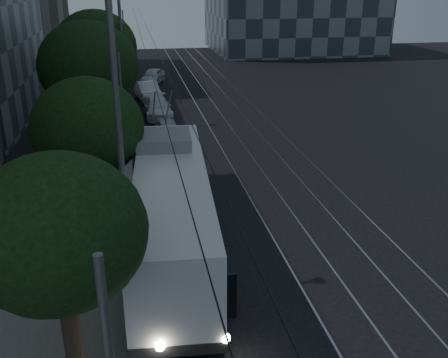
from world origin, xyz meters
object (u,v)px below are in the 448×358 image
car_white_d (153,76)px  streetlamp_far (128,35)px  pickup_silver (173,147)px  streetlamp_near (130,89)px  trolleybus (171,208)px  car_white_a (168,130)px  car_white_c (148,91)px  car_white_b (158,108)px

car_white_d → streetlamp_far: (-2.09, -14.52, 5.30)m
pickup_silver → streetlamp_near: bearing=-97.4°
streetlamp_near → car_white_d: bearing=86.5°
trolleybus → streetlamp_near: bearing=-123.9°
car_white_a → car_white_c: size_ratio=0.80×
pickup_silver → car_white_a: size_ratio=1.45×
car_white_c → car_white_b: bearing=-93.8°
car_white_c → streetlamp_far: size_ratio=0.46×
car_white_a → car_white_c: 11.50m
car_white_d → streetlamp_near: streetlamp_near is taller
car_white_a → streetlamp_near: size_ratio=0.35×
trolleybus → car_white_a: 13.96m
car_white_b → streetlamp_near: size_ratio=0.44×
car_white_a → car_white_c: (-0.76, 11.48, 0.13)m
trolleybus → streetlamp_near: 5.03m
car_white_a → car_white_d: bearing=87.1°
pickup_silver → car_white_c: 15.25m
pickup_silver → streetlamp_far: size_ratio=0.53×
car_white_c → streetlamp_near: streetlamp_near is taller
car_white_c → trolleybus: bearing=-99.2°
pickup_silver → car_white_a: bearing=92.7°
trolleybus → car_white_d: (0.92, 32.64, -0.98)m
car_white_c → streetlamp_near: (-1.32, -26.86, 5.60)m
car_white_b → car_white_a: bearing=-89.3°
car_white_a → streetlamp_near: streetlamp_near is taller
car_white_a → streetlamp_far: streetlamp_far is taller
car_white_a → car_white_b: (-0.27, 5.89, 0.05)m
car_white_c → car_white_a: bearing=-95.0°
trolleybus → car_white_c: (0.16, 25.36, -0.94)m
pickup_silver → streetlamp_far: 9.80m
streetlamp_near → streetlamp_far: bearing=90.0°
car_white_b → car_white_d: 12.87m
car_white_a → car_white_b: size_ratio=0.79×
pickup_silver → streetlamp_far: streetlamp_far is taller
car_white_b → pickup_silver: bearing=-90.3°
car_white_c → streetlamp_near: size_ratio=0.43×
car_white_a → streetlamp_near: 16.55m
car_white_c → streetlamp_far: 9.04m
car_white_b → trolleybus: bearing=-93.8°
trolleybus → car_white_d: size_ratio=2.94×
streetlamp_near → streetlamp_far: 19.63m
pickup_silver → streetlamp_far: bearing=107.4°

